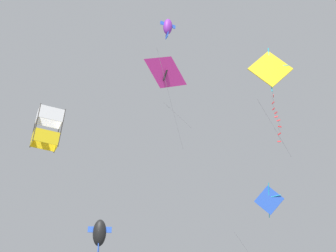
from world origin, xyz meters
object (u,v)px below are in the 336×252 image
kite_delta_highest (165,73)px  kite_fish_upper_right (168,27)px  kite_box_low_drifter (48,128)px  kite_fish_near_left (99,233)px  kite_diamond_near_right (270,70)px  kite_diamond_mid_left (269,201)px

kite_delta_highest → kite_fish_upper_right: kite_delta_highest is taller
kite_box_low_drifter → kite_fish_near_left: size_ratio=0.28×
kite_fish_upper_right → kite_delta_highest: bearing=69.0°
kite_delta_highest → kite_fish_upper_right: (-4.83, -0.14, -0.85)m
kite_delta_highest → kite_diamond_near_right: (-7.38, -5.29, -7.02)m
kite_fish_upper_right → kite_diamond_near_right: bearing=-49.1°
kite_fish_upper_right → kite_diamond_mid_left: size_ratio=1.01×
kite_diamond_near_right → kite_diamond_mid_left: size_ratio=0.66×
kite_box_low_drifter → kite_diamond_mid_left: size_ratio=0.28×
kite_delta_highest → kite_fish_upper_right: bearing=-128.1°
kite_box_low_drifter → kite_diamond_near_right: (-5.02, -12.04, -0.17)m
kite_delta_highest → kite_diamond_near_right: 11.48m
kite_fish_upper_right → kite_fish_near_left: kite_fish_upper_right is taller
kite_box_low_drifter → kite_fish_near_left: 10.38m
kite_delta_highest → kite_fish_near_left: 12.14m
kite_fish_upper_right → kite_fish_near_left: (12.52, 4.71, -7.35)m
kite_fish_near_left → kite_diamond_mid_left: 12.00m
kite_fish_upper_right → kite_box_low_drifter: size_ratio=3.56×
kite_fish_upper_right → kite_diamond_near_right: kite_fish_upper_right is taller
kite_delta_highest → kite_box_low_drifter: 9.91m
kite_box_low_drifter → kite_diamond_near_right: bearing=-43.5°
kite_delta_highest → kite_fish_upper_right: size_ratio=0.59×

